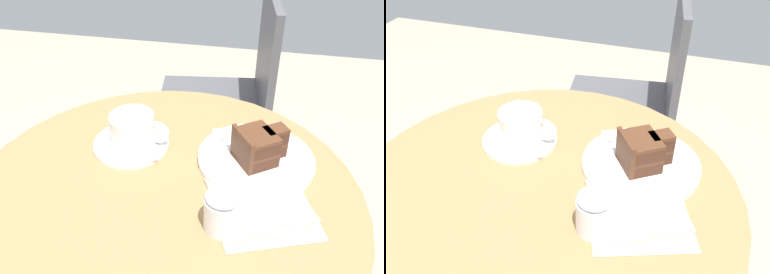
# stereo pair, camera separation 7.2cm
# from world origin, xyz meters

# --- Properties ---
(cafe_table) EXTENTS (0.70, 0.70, 0.72)m
(cafe_table) POSITION_xyz_m (0.00, 0.00, 0.59)
(cafe_table) COLOR olive
(cafe_table) RESTS_ON ground
(saucer) EXTENTS (0.15, 0.15, 0.01)m
(saucer) POSITION_xyz_m (-0.09, 0.12, 0.72)
(saucer) COLOR white
(saucer) RESTS_ON cafe_table
(coffee_cup) EXTENTS (0.12, 0.09, 0.06)m
(coffee_cup) POSITION_xyz_m (-0.08, 0.12, 0.76)
(coffee_cup) COLOR white
(coffee_cup) RESTS_ON saucer
(teaspoon) EXTENTS (0.03, 0.10, 0.00)m
(teaspoon) POSITION_xyz_m (-0.04, 0.10, 0.73)
(teaspoon) COLOR silver
(teaspoon) RESTS_ON saucer
(cake_plate) EXTENTS (0.22, 0.22, 0.01)m
(cake_plate) POSITION_xyz_m (0.15, 0.11, 0.72)
(cake_plate) COLOR white
(cake_plate) RESTS_ON cafe_table
(cake_slice) EXTENTS (0.11, 0.09, 0.07)m
(cake_slice) POSITION_xyz_m (0.15, 0.11, 0.76)
(cake_slice) COLOR #422619
(cake_slice) RESTS_ON cake_plate
(fork) EXTENTS (0.07, 0.15, 0.00)m
(fork) POSITION_xyz_m (0.09, 0.13, 0.73)
(fork) COLOR silver
(fork) RESTS_ON cake_plate
(napkin) EXTENTS (0.21, 0.22, 0.00)m
(napkin) POSITION_xyz_m (0.17, 0.00, 0.72)
(napkin) COLOR tan
(napkin) RESTS_ON cafe_table
(cafe_chair) EXTENTS (0.43, 0.43, 0.83)m
(cafe_chair) POSITION_xyz_m (0.06, 0.75, 0.50)
(cafe_chair) COLOR #4C4C51
(cafe_chair) RESTS_ON ground
(sugar_pot) EXTENTS (0.06, 0.06, 0.07)m
(sugar_pot) POSITION_xyz_m (0.11, -0.05, 0.76)
(sugar_pot) COLOR white
(sugar_pot) RESTS_ON cafe_table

